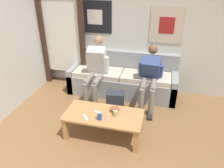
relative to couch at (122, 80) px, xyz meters
name	(u,v)px	position (x,y,z in m)	size (l,w,h in m)	color
wall_back	(128,30)	(0.02, 0.35, 0.98)	(10.00, 0.07, 2.55)	silver
door_frame	(62,32)	(-1.35, 0.13, 0.90)	(1.00, 0.10, 2.15)	#382319
couch	(122,80)	(0.00, 0.00, 0.00)	(2.23, 0.69, 0.86)	gray
coffee_table	(104,118)	(0.00, -1.43, 0.04)	(1.20, 0.58, 0.41)	#B27F4C
person_seated_adult	(96,68)	(-0.47, -0.35, 0.38)	(0.47, 0.89, 1.26)	gray
person_seated_teen	(150,75)	(0.58, -0.31, 0.33)	(0.47, 0.95, 1.13)	gray
backpack	(115,103)	(0.02, -0.77, -0.10)	(0.34, 0.26, 0.41)	#282D38
ceramic_bowl	(115,109)	(0.15, -1.31, 0.15)	(0.14, 0.14, 0.06)	brown
pillar_candle	(116,114)	(0.19, -1.43, 0.16)	(0.07, 0.07, 0.10)	tan
drink_can_blue	(100,116)	(-0.02, -1.57, 0.17)	(0.07, 0.07, 0.12)	#28479E
game_controller_near_left	(85,118)	(-0.24, -1.59, 0.12)	(0.12, 0.13, 0.03)	white
game_controller_near_right	(98,113)	(-0.09, -1.44, 0.12)	(0.14, 0.11, 0.03)	white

